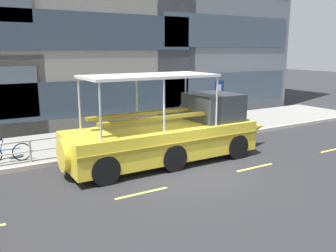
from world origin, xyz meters
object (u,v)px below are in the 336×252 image
(duck_tour_boat, at_px, (175,133))
(pedestrian_near_bow, at_px, (185,112))
(parking_sign, at_px, (219,97))
(leaned_bicycle, at_px, (7,153))

(duck_tour_boat, height_order, pedestrian_near_bow, duck_tour_boat)
(parking_sign, relative_size, duck_tour_boat, 0.28)
(parking_sign, relative_size, pedestrian_near_bow, 1.51)
(parking_sign, distance_m, leaned_bicycle, 10.41)
(leaned_bicycle, bearing_deg, pedestrian_near_bow, 5.42)
(duck_tour_boat, bearing_deg, pedestrian_near_bow, 50.92)
(parking_sign, xyz_separation_m, pedestrian_near_bow, (-1.74, 0.54, -0.74))
(leaned_bicycle, height_order, duck_tour_boat, duck_tour_boat)
(pedestrian_near_bow, bearing_deg, parking_sign, -17.31)
(parking_sign, bearing_deg, pedestrian_near_bow, 162.69)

